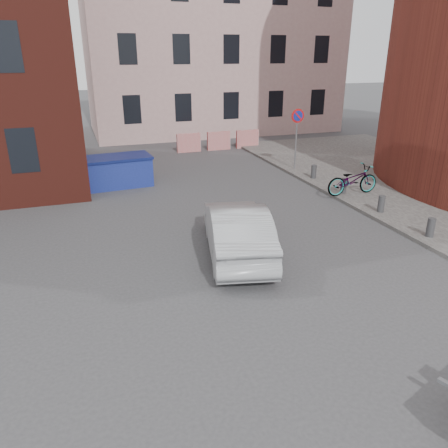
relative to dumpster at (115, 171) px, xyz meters
name	(u,v)px	position (x,y,z in m)	size (l,w,h in m)	color
ground	(252,296)	(1.94, -9.74, -0.61)	(120.00, 120.00, 0.00)	#38383A
building_pink	(211,20)	(7.94, 12.26, 6.39)	(16.00, 8.00, 14.00)	#C09594
no_parking_sign	(297,126)	(7.94, -0.25, 1.41)	(0.60, 0.09, 2.65)	gray
bollards	(381,204)	(7.94, -6.34, -0.21)	(0.22, 9.02, 0.55)	#3A3A3D
barriers	(219,141)	(6.14, 5.26, -0.11)	(4.70, 0.18, 1.00)	red
dumpster	(115,171)	(0.00, 0.00, 0.00)	(2.98, 1.71, 1.21)	navy
silver_car	(237,230)	(2.38, -7.59, 0.09)	(1.49, 4.26, 1.40)	#A0A3A7
bicycle	(352,180)	(8.14, -4.37, 0.06)	(0.72, 2.07, 1.09)	black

